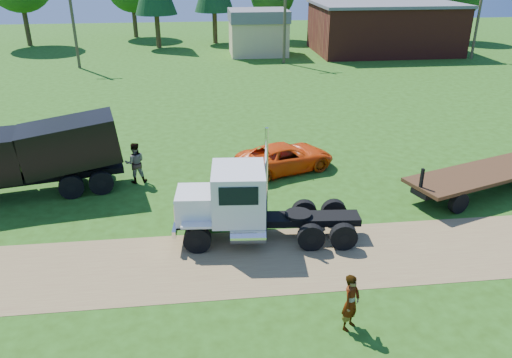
{
  "coord_description": "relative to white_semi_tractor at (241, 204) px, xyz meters",
  "views": [
    {
      "loc": [
        -2.78,
        -15.0,
        10.06
      ],
      "look_at": [
        -0.57,
        3.57,
        1.6
      ],
      "focal_mm": 35.0,
      "sensor_mm": 36.0,
      "label": 1
    }
  ],
  "objects": [
    {
      "name": "black_dump_truck",
      "position": [
        -8.67,
        5.08,
        0.43
      ],
      "size": [
        8.13,
        3.97,
        3.45
      ],
      "rotation": [
        0.0,
        0.0,
        0.22
      ],
      "color": "black",
      "rests_on": "ground"
    },
    {
      "name": "spectator_a",
      "position": [
        2.69,
        -5.49,
        -0.56
      ],
      "size": [
        0.77,
        0.77,
        1.81
      ],
      "primitive_type": "imported",
      "rotation": [
        0.0,
        0.0,
        0.77
      ],
      "color": "#999999",
      "rests_on": "ground"
    },
    {
      "name": "utility_poles",
      "position": [
        7.37,
        33.3,
        3.25
      ],
      "size": [
        42.2,
        0.28,
        9.0
      ],
      "color": "#4B3F2A",
      "rests_on": "ground"
    },
    {
      "name": "tan_shed",
      "position": [
        5.37,
        38.3,
        0.96
      ],
      "size": [
        6.2,
        5.4,
        4.7
      ],
      "color": "tan",
      "rests_on": "ground"
    },
    {
      "name": "brick_building",
      "position": [
        19.37,
        38.3,
        1.2
      ],
      "size": [
        15.4,
        10.4,
        5.3
      ],
      "color": "maroon",
      "rests_on": "ground"
    },
    {
      "name": "orange_pickup",
      "position": [
        2.83,
        6.36,
        -0.77
      ],
      "size": [
        5.46,
        3.8,
        1.38
      ],
      "primitive_type": "imported",
      "rotation": [
        0.0,
        0.0,
        1.9
      ],
      "color": "#E3450A",
      "rests_on": "ground"
    },
    {
      "name": "flatbed_trailer",
      "position": [
        11.19,
        2.61,
        -0.65
      ],
      "size": [
        7.74,
        4.54,
        1.9
      ],
      "rotation": [
        0.0,
        0.0,
        0.33
      ],
      "color": "#372611",
      "rests_on": "ground"
    },
    {
      "name": "spectator_b",
      "position": [
        -4.53,
        5.75,
        -0.46
      ],
      "size": [
        1.06,
        0.88,
        1.99
      ],
      "primitive_type": "imported",
      "rotation": [
        0.0,
        0.0,
        3.28
      ],
      "color": "#999999",
      "rests_on": "ground"
    },
    {
      "name": "dirt_track",
      "position": [
        1.37,
        -1.7,
        -1.45
      ],
      "size": [
        120.0,
        4.2,
        0.01
      ],
      "primitive_type": "cube",
      "color": "brown",
      "rests_on": "ground"
    },
    {
      "name": "ground",
      "position": [
        1.37,
        -1.7,
        -1.46
      ],
      "size": [
        140.0,
        140.0,
        0.0
      ],
      "primitive_type": "plane",
      "color": "#254910",
      "rests_on": "ground"
    },
    {
      "name": "white_semi_tractor",
      "position": [
        0.0,
        0.0,
        0.0
      ],
      "size": [
        7.19,
        2.87,
        4.28
      ],
      "rotation": [
        0.0,
        0.0,
        -0.08
      ],
      "color": "black",
      "rests_on": "ground"
    }
  ]
}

